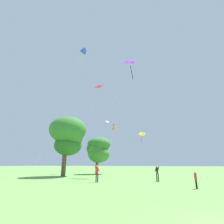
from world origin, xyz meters
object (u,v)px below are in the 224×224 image
Objects in this scene: kite_yellow_diamond at (142,136)px; kite_red_high at (98,91)px; kite_orange_box at (114,127)px; kite_black_large at (107,125)px; tree_right_cluster at (68,135)px; tree_left_oak at (98,149)px; person_in_red_shirt at (157,172)px; kite_purple_streamer at (130,66)px; person_with_spool at (97,172)px; person_child_small at (196,178)px; kite_blue_delta at (82,51)px.

kite_red_high is at bearing -139.84° from kite_yellow_diamond.
kite_orange_box reaches higher than kite_yellow_diamond.
kite_red_high is 10.11m from kite_black_large.
tree_right_cluster is 8.25m from tree_left_oak.
person_in_red_shirt is at bearing -73.58° from kite_yellow_diamond.
kite_purple_streamer is 2.30× the size of tree_right_cluster.
tree_left_oak is at bearing -75.36° from kite_black_large.
person_with_spool is at bearing -94.21° from kite_purple_streamer.
kite_purple_streamer is 16.97m from tree_right_cluster.
person_in_red_shirt is 5.83m from person_child_small.
kite_yellow_diamond reaches higher than tree_right_cluster.
kite_yellow_diamond is at bearing 110.64° from person_child_small.
person_child_small is at bearing -54.10° from kite_black_large.
person_in_red_shirt is at bearing -57.76° from kite_orange_box.
person_with_spool is at bearing -62.13° from kite_red_high.
kite_red_high is at bearing 135.66° from person_in_red_shirt.
kite_black_large is (-9.17, -0.09, 3.41)m from kite_yellow_diamond.
kite_blue_delta is (-2.31, -13.41, 15.31)m from kite_orange_box.
kite_yellow_diamond is 0.72× the size of kite_black_large.
kite_yellow_diamond is at bearing 40.16° from kite_red_high.
kite_yellow_diamond is 13.07m from tree_left_oak.
kite_yellow_diamond is at bearing 91.84° from person_with_spool.
person_with_spool is 12.05m from tree_right_cluster.
tree_left_oak is (2.77, -10.62, -7.30)m from kite_black_large.
kite_black_large is 19.13m from kite_purple_streamer.
kite_blue_delta reaches higher than tree_left_oak.
person_with_spool is at bearing -71.88° from kite_orange_box.
kite_purple_streamer reaches higher than tree_left_oak.
kite_purple_streamer reaches higher than person_in_red_shirt.
kite_orange_box is 1.27× the size of kite_yellow_diamond.
kite_yellow_diamond is 5.80× the size of person_in_red_shirt.
kite_black_large is at bearing 125.90° from person_child_small.
person_in_red_shirt is at bearing -54.45° from kite_black_large.
kite_orange_box is 19.27m from tree_right_cluster.
tree_left_oak is at bearing 79.24° from tree_right_cluster.
kite_blue_delta is 20.91m from tree_right_cluster.
kite_orange_box is 1.31× the size of tree_right_cluster.
person_in_red_shirt is 15.71m from tree_right_cluster.
kite_orange_box is at bearing 122.91° from kite_purple_streamer.
kite_purple_streamer reaches higher than kite_yellow_diamond.
kite_red_high is at bearing 93.49° from tree_right_cluster.
tree_right_cluster is at bearing -91.58° from kite_orange_box.
kite_red_high reaches higher than person_with_spool.
tree_left_oak is (-6.40, -10.71, -3.90)m from kite_yellow_diamond.
kite_purple_streamer is at bearing -2.64° from kite_blue_delta.
kite_yellow_diamond is at bearing 54.13° from kite_blue_delta.
kite_black_large reaches higher than person_in_red_shirt.
kite_blue_delta reaches higher than kite_orange_box.
kite_purple_streamer is at bearing -33.14° from kite_red_high.
kite_yellow_diamond is at bearing 96.64° from kite_purple_streamer.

